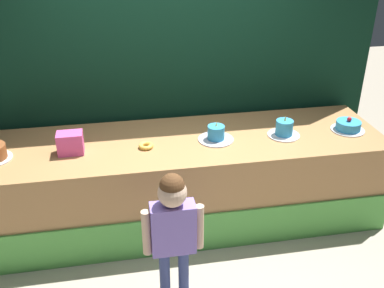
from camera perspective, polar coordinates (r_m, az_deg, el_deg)
ground_plane at (r=4.05m, az=-0.24°, el=-13.58°), size 12.00×12.00×0.00m
stage_platform at (r=4.19m, az=-1.44°, el=-4.75°), size 3.72×1.03×0.85m
curtain_backdrop at (r=4.31m, az=-2.88°, el=11.78°), size 4.11×0.08×2.99m
child_figure at (r=3.14m, az=-2.46°, el=-10.27°), size 0.44×0.20×1.14m
pink_box at (r=3.86m, az=-15.40°, el=0.11°), size 0.21×0.15×0.19m
donut at (r=3.86m, az=-5.95°, el=-0.23°), size 0.13×0.13×0.04m
cake_center_left at (r=3.96m, az=3.10°, el=1.27°), size 0.32×0.32×0.18m
cake_center_right at (r=4.12m, az=11.78°, el=1.90°), size 0.30×0.30×0.20m
cake_far_right at (r=4.39m, az=19.47°, el=2.20°), size 0.31×0.31×0.13m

